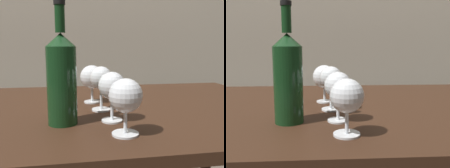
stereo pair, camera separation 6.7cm
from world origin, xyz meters
TOP-DOWN VIEW (x-y plane):
  - dining_table at (0.00, 0.00)m, footprint 1.55×0.86m
  - wine_glass_amber at (0.09, -0.31)m, footprint 0.08×0.08m
  - wine_glass_empty at (0.07, -0.20)m, footprint 0.08×0.08m
  - wine_glass_chardonnay at (0.06, -0.07)m, footprint 0.07×0.07m
  - wine_glass_cabernet at (0.04, 0.05)m, footprint 0.09×0.09m
  - wine_bottle at (-0.06, -0.19)m, footprint 0.08×0.08m

SIDE VIEW (x-z plane):
  - dining_table at x=0.00m, z-range 0.28..0.99m
  - wine_glass_amber at x=0.09m, z-range 0.73..0.87m
  - wine_glass_cabernet at x=0.04m, z-range 0.73..0.87m
  - wine_glass_empty at x=0.07m, z-range 0.74..0.88m
  - wine_glass_chardonnay at x=0.06m, z-range 0.74..0.88m
  - wine_bottle at x=-0.06m, z-range 0.67..1.00m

